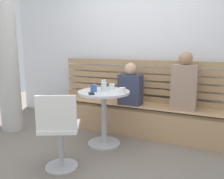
{
  "coord_description": "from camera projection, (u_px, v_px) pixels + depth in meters",
  "views": [
    {
      "loc": [
        1.23,
        -2.09,
        1.32
      ],
      "look_at": [
        -0.07,
        0.66,
        0.75
      ],
      "focal_mm": 37.17,
      "sensor_mm": 36.0,
      "label": 1
    }
  ],
  "objects": [
    {
      "name": "cup_glass_short",
      "position": [
        112.0,
        87.0,
        3.14
      ],
      "size": [
        0.08,
        0.08,
        0.08
      ],
      "primitive_type": "cylinder",
      "color": "silver",
      "rests_on": "cafe_table"
    },
    {
      "name": "cup_glass_tall",
      "position": [
        104.0,
        87.0,
        3.01
      ],
      "size": [
        0.07,
        0.07,
        0.12
      ],
      "primitive_type": "cylinder",
      "color": "silver",
      "rests_on": "cafe_table"
    },
    {
      "name": "booth_bench",
      "position": [
        131.0,
        117.0,
        3.64
      ],
      "size": [
        2.7,
        0.52,
        0.44
      ],
      "color": "tan",
      "rests_on": "ground"
    },
    {
      "name": "booth_backrest",
      "position": [
        137.0,
        80.0,
        3.76
      ],
      "size": [
        2.65,
        0.04,
        0.67
      ],
      "color": "#A68157",
      "rests_on": "booth_bench"
    },
    {
      "name": "phone_on_table",
      "position": [
        91.0,
        94.0,
        2.86
      ],
      "size": [
        0.14,
        0.16,
        0.01
      ],
      "primitive_type": "cube",
      "rotation": [
        0.0,
        0.0,
        0.6
      ],
      "color": "black",
      "rests_on": "cafe_table"
    },
    {
      "name": "cafe_table",
      "position": [
        104.0,
        107.0,
        3.08
      ],
      "size": [
        0.68,
        0.68,
        0.74
      ],
      "color": "#ADADB2",
      "rests_on": "ground"
    },
    {
      "name": "person_adult",
      "position": [
        184.0,
        84.0,
        3.22
      ],
      "size": [
        0.34,
        0.22,
        0.81
      ],
      "color": "#9E7F6B",
      "rests_on": "booth_bench"
    },
    {
      "name": "concrete_pillar",
      "position": [
        6.0,
        41.0,
        3.5
      ],
      "size": [
        0.32,
        0.32,
        2.8
      ],
      "primitive_type": "cylinder",
      "color": "#B2B2AD",
      "rests_on": "ground"
    },
    {
      "name": "ground",
      "position": [
        93.0,
        165.0,
        2.62
      ],
      "size": [
        8.0,
        8.0,
        0.0
      ],
      "primitive_type": "plane",
      "color": "#70665B"
    },
    {
      "name": "cup_mug_blue",
      "position": [
        94.0,
        88.0,
        2.99
      ],
      "size": [
        0.08,
        0.08,
        0.09
      ],
      "primitive_type": "cylinder",
      "color": "#3D5B9E",
      "rests_on": "cafe_table"
    },
    {
      "name": "white_chair",
      "position": [
        59.0,
        129.0,
        2.42
      ],
      "size": [
        0.54,
        0.54,
        0.85
      ],
      "color": "#ADADB2",
      "rests_on": "ground"
    },
    {
      "name": "plate_small",
      "position": [
        120.0,
        90.0,
        3.06
      ],
      "size": [
        0.17,
        0.17,
        0.01
      ],
      "primitive_type": "cylinder",
      "color": "white",
      "rests_on": "cafe_table"
    },
    {
      "name": "back_wall",
      "position": [
        141.0,
        38.0,
        3.81
      ],
      "size": [
        5.2,
        0.1,
        2.9
      ],
      "primitive_type": "cube",
      "color": "silver",
      "rests_on": "ground"
    },
    {
      "name": "cup_ceramic_white",
      "position": [
        122.0,
        90.0,
        2.91
      ],
      "size": [
        0.08,
        0.08,
        0.07
      ],
      "primitive_type": "cylinder",
      "color": "white",
      "rests_on": "cafe_table"
    },
    {
      "name": "person_child_left",
      "position": [
        131.0,
        86.0,
        3.52
      ],
      "size": [
        0.34,
        0.22,
        0.64
      ],
      "color": "#333851",
      "rests_on": "booth_bench"
    },
    {
      "name": "cup_water_clear",
      "position": [
        104.0,
        84.0,
        3.3
      ],
      "size": [
        0.07,
        0.07,
        0.11
      ],
      "primitive_type": "cylinder",
      "color": "white",
      "rests_on": "cafe_table"
    }
  ]
}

